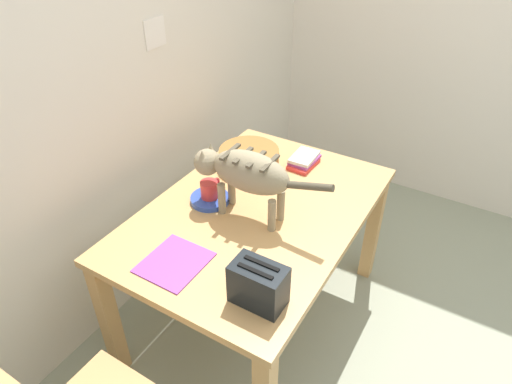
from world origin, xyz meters
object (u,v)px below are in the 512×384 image
at_px(dining_table, 256,223).
at_px(cat, 245,172).
at_px(magazine, 175,262).
at_px(wicker_basket, 249,158).
at_px(coffee_mug, 210,189).
at_px(book_stack, 304,160).
at_px(toaster, 258,285).
at_px(saucer_bowl, 210,199).

distance_m(dining_table, cat, 0.32).
distance_m(magazine, wicker_basket, 0.81).
xyz_separation_m(cat, magazine, (-0.43, 0.08, -0.22)).
distance_m(coffee_mug, book_stack, 0.58).
xyz_separation_m(cat, coffee_mug, (-0.00, 0.20, -0.16)).
bearing_deg(toaster, cat, 37.06).
distance_m(dining_table, coffee_mug, 0.28).
relative_size(cat, magazine, 2.55).
height_order(coffee_mug, book_stack, coffee_mug).
xyz_separation_m(saucer_bowl, coffee_mug, (0.00, -0.00, 0.06)).
relative_size(coffee_mug, magazine, 0.48).
bearing_deg(dining_table, toaster, -148.23).
xyz_separation_m(dining_table, cat, (-0.05, 0.02, 0.31)).
xyz_separation_m(dining_table, book_stack, (0.47, -0.02, 0.11)).
bearing_deg(cat, toaster, -144.64).
relative_size(saucer_bowl, magazine, 0.72).
relative_size(dining_table, saucer_bowl, 7.24).
relative_size(coffee_mug, toaster, 0.63).
distance_m(dining_table, magazine, 0.50).
xyz_separation_m(cat, toaster, (-0.42, -0.32, -0.14)).
relative_size(cat, saucer_bowl, 3.56).
xyz_separation_m(magazine, toaster, (0.00, -0.39, 0.08)).
relative_size(dining_table, wicker_basket, 4.25).
relative_size(saucer_bowl, toaster, 0.94).
bearing_deg(cat, book_stack, -6.41).
height_order(coffee_mug, toaster, toaster).
height_order(dining_table, saucer_bowl, saucer_bowl).
height_order(cat, coffee_mug, cat).
bearing_deg(magazine, cat, -9.83).
bearing_deg(wicker_basket, magazine, -170.59).
xyz_separation_m(wicker_basket, toaster, (-0.79, -0.53, 0.03)).
xyz_separation_m(saucer_bowl, toaster, (-0.42, -0.52, 0.07)).
distance_m(cat, coffee_mug, 0.25).
bearing_deg(magazine, coffee_mug, 16.43).
bearing_deg(wicker_basket, coffee_mug, -178.75).
bearing_deg(magazine, wicker_basket, 9.60).
height_order(dining_table, coffee_mug, coffee_mug).
distance_m(cat, magazine, 0.49).
xyz_separation_m(dining_table, wicker_basket, (0.31, 0.23, 0.14)).
height_order(dining_table, book_stack, book_stack).
bearing_deg(book_stack, dining_table, 177.77).
height_order(coffee_mug, wicker_basket, coffee_mug).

